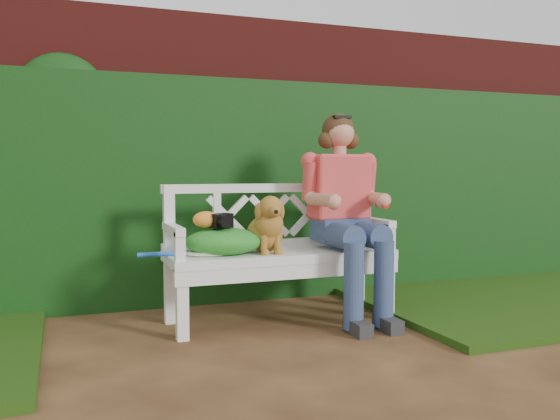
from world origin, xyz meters
name	(u,v)px	position (x,y,z in m)	size (l,w,h in m)	color
ground	(274,374)	(0.00, 0.00, 0.00)	(60.00, 60.00, 0.00)	#3A2112
brick_wall	(192,159)	(0.00, 1.90, 1.10)	(10.00, 0.30, 2.20)	#5B1814
ivy_hedge	(199,192)	(0.00, 1.68, 0.85)	(10.00, 0.18, 1.70)	#12400F
grass_right	(524,297)	(2.40, 0.90, 0.03)	(2.60, 2.00, 0.05)	black
garden_bench	(280,286)	(0.38, 0.95, 0.24)	(1.58, 0.60, 0.48)	white
seated_woman	(342,217)	(0.83, 0.93, 0.69)	(0.58, 0.78, 1.38)	#D4385E
dog	(266,223)	(0.27, 0.90, 0.67)	(0.25, 0.34, 0.38)	brown
tennis_racket	(206,252)	(-0.12, 0.95, 0.50)	(0.66, 0.28, 0.03)	silver
green_bag	(224,241)	(-0.01, 0.91, 0.57)	(0.50, 0.39, 0.17)	#2C7726
camera_item	(220,221)	(-0.04, 0.90, 0.70)	(0.13, 0.10, 0.09)	black
baseball_glove	(206,220)	(-0.13, 0.93, 0.70)	(0.17, 0.12, 0.11)	orange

